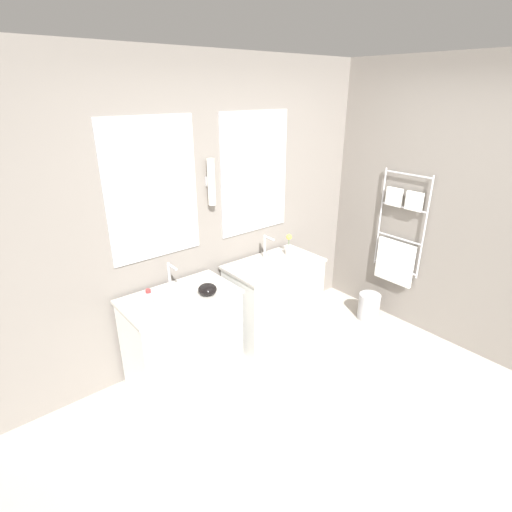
# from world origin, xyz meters

# --- Properties ---
(ground_plane) EXTENTS (16.00, 16.00, 0.00)m
(ground_plane) POSITION_xyz_m (0.00, 0.00, 0.00)
(ground_plane) COLOR #BCB5A8
(wall_back) EXTENTS (4.86, 0.15, 2.60)m
(wall_back) POSITION_xyz_m (-0.01, 1.76, 1.31)
(wall_back) COLOR gray
(wall_back) RESTS_ON ground_plane
(wall_right) EXTENTS (0.13, 3.59, 2.60)m
(wall_right) POSITION_xyz_m (1.66, 0.78, 1.29)
(wall_right) COLOR gray
(wall_right) RESTS_ON ground_plane
(vanity_left) EXTENTS (0.91, 0.59, 0.80)m
(vanity_left) POSITION_xyz_m (-0.64, 1.40, 0.41)
(vanity_left) COLOR white
(vanity_left) RESTS_ON ground_plane
(vanity_right) EXTENTS (0.91, 0.59, 0.80)m
(vanity_right) POSITION_xyz_m (0.37, 1.40, 0.41)
(vanity_right) COLOR white
(vanity_right) RESTS_ON ground_plane
(faucet_left) EXTENTS (0.17, 0.14, 0.24)m
(faucet_left) POSITION_xyz_m (-0.64, 1.56, 0.92)
(faucet_left) COLOR silver
(faucet_left) RESTS_ON vanity_left
(faucet_right) EXTENTS (0.17, 0.14, 0.24)m
(faucet_right) POSITION_xyz_m (0.37, 1.56, 0.92)
(faucet_right) COLOR silver
(faucet_right) RESTS_ON vanity_right
(toiletry_bottle) EXTENTS (0.06, 0.06, 0.18)m
(toiletry_bottle) POSITION_xyz_m (-0.93, 1.35, 0.88)
(toiletry_bottle) COLOR silver
(toiletry_bottle) RESTS_ON vanity_left
(amenity_bowl) EXTENTS (0.15, 0.15, 0.09)m
(amenity_bowl) POSITION_xyz_m (-0.46, 1.30, 0.84)
(amenity_bowl) COLOR black
(amenity_bowl) RESTS_ON vanity_left
(flower_vase) EXTENTS (0.06, 0.06, 0.22)m
(flower_vase) POSITION_xyz_m (0.61, 1.48, 0.89)
(flower_vase) COLOR silver
(flower_vase) RESTS_ON vanity_right
(waste_bin) EXTENTS (0.23, 0.23, 0.29)m
(waste_bin) POSITION_xyz_m (1.37, 1.00, 0.15)
(waste_bin) COLOR #B7B7BC
(waste_bin) RESTS_ON ground_plane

